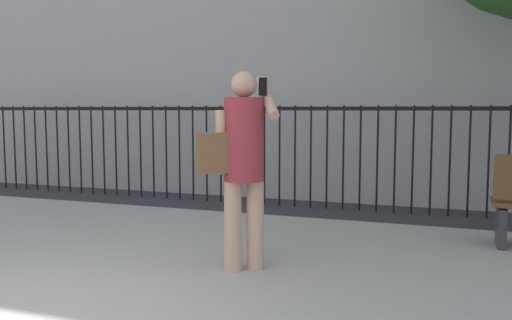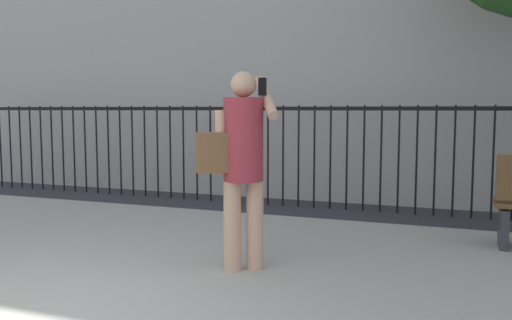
% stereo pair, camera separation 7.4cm
% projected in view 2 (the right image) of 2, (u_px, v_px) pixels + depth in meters
% --- Properties ---
extents(sidewalk, '(28.00, 4.40, 0.15)m').
position_uv_depth(sidewalk, '(152.00, 261.00, 5.22)').
color(sidewalk, '#9E9B93').
rests_on(sidewalk, ground).
extents(iron_fence, '(12.03, 0.04, 1.60)m').
position_uv_depth(iron_fence, '(275.00, 142.00, 8.58)').
color(iron_fence, black).
rests_on(iron_fence, ground).
extents(pedestrian_on_phone, '(0.71, 0.64, 1.71)m').
position_uv_depth(pedestrian_on_phone, '(241.00, 156.00, 4.59)').
color(pedestrian_on_phone, tan).
rests_on(pedestrian_on_phone, sidewalk).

